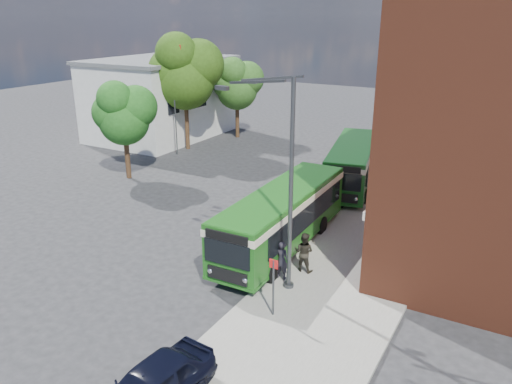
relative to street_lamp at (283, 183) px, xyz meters
The scene contains 14 objects.
ground 7.10m from the street_lamp, 157.54° to the left, with size 120.00×120.00×0.00m, color #242527.
pavement 11.27m from the street_lamp, 77.80° to the left, with size 6.00×48.00×0.15m, color gray.
kerb_line 11.12m from the street_lamp, 95.07° to the left, with size 0.12×48.00×0.01m, color beige.
white_building 30.38m from the street_lamp, 138.79° to the left, with size 9.40×13.40×7.30m.
flagpole 22.89m from the street_lamp, 139.05° to the left, with size 0.95×0.10×9.00m.
street_lamp is the anchor object (origin of this frame).
bus_stop_sign 4.02m from the street_lamp, 70.87° to the right, with size 0.35×0.08×2.52m.
bus_front 4.94m from the street_lamp, 116.11° to the left, with size 2.79×10.71×3.02m.
bus_rear 14.65m from the street_lamp, 97.35° to the left, with size 4.61×10.16×3.02m.
pedestrian_a 3.80m from the street_lamp, 115.36° to the left, with size 0.65×0.42×1.77m, color black.
pedestrian_b 4.06m from the street_lamp, 78.61° to the left, with size 0.90×0.70×1.85m, color black.
tree_left 18.36m from the street_lamp, 153.40° to the left, with size 4.15×3.95×7.01m.
tree_mid 24.53m from the street_lamp, 136.19° to the left, with size 5.84×5.55×9.86m.
tree_right 27.95m from the street_lamp, 125.33° to the left, with size 4.47×4.25×7.55m.
Camera 1 is at (13.24, -19.03, 11.21)m, focal length 35.00 mm.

